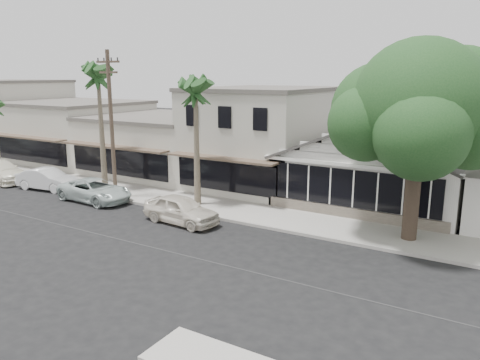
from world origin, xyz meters
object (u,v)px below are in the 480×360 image
Objects in this scene: car_0 at (181,209)px; car_1 at (47,179)px; car_2 at (95,190)px; shade_tree at (419,110)px; utility_pole at (111,122)px; car_3 at (0,171)px.

car_0 is 0.99× the size of car_1.
shade_tree reaches higher than car_2.
car_2 is at bearing -102.47° from car_1.
car_1 is at bearing -173.81° from utility_pole.
utility_pole reaches higher than car_3.
shade_tree is (22.88, 2.43, 5.33)m from car_1.
car_0 is (6.50, -1.72, -4.05)m from utility_pole.
utility_pole is 2.06× the size of car_1.
car_1 is 0.82× the size of car_3.
utility_pole is 7.85m from car_0.
utility_pole is 17.32m from shade_tree.
shade_tree is at bearing 6.01° from utility_pole.
car_1 is 0.47× the size of shade_tree.
utility_pole is at bearing 80.41° from car_0.
car_3 is (-10.70, -0.85, -4.02)m from utility_pole.
car_1 is at bearing -173.94° from shade_tree.
car_0 is 12.44m from shade_tree.
utility_pole is at bearing -32.66° from car_2.
car_1 is at bearing -83.19° from car_3.
utility_pole is 1.83× the size of car_2.
car_0 is at bearing -103.09° from car_1.
shade_tree is at bearing -78.90° from car_2.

